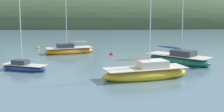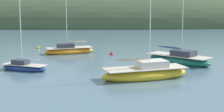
{
  "view_description": "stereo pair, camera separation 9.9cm",
  "coord_description": "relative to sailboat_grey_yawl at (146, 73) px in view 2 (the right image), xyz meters",
  "views": [
    {
      "loc": [
        -1.1,
        -15.26,
        6.73
      ],
      "look_at": [
        0.0,
        20.0,
        1.2
      ],
      "focal_mm": 56.56,
      "sensor_mm": 36.0,
      "label": 1
    },
    {
      "loc": [
        -1.0,
        -15.26,
        6.73
      ],
      "look_at": [
        0.0,
        20.0,
        1.2
      ],
      "focal_mm": 56.56,
      "sensor_mm": 36.0,
      "label": 2
    }
  ],
  "objects": [
    {
      "name": "far_shoreline_hill",
      "position": [
        -3.04,
        70.5,
        -0.4
      ],
      "size": [
        150.0,
        36.0,
        24.09
      ],
      "color": "#425638",
      "rests_on": "ground"
    },
    {
      "name": "sailboat_grey_yawl",
      "position": [
        0.0,
        0.0,
        0.0
      ],
      "size": [
        8.4,
        4.94,
        9.29
      ],
      "color": "gold",
      "rests_on": "ground"
    },
    {
      "name": "sailboat_orange_cutter",
      "position": [
        -8.09,
        15.11,
        -0.07
      ],
      "size": [
        6.76,
        4.17,
        9.19
      ],
      "color": "orange",
      "rests_on": "ground"
    },
    {
      "name": "sailboat_yellow_far",
      "position": [
        -11.5,
        3.95,
        -0.15
      ],
      "size": [
        5.07,
        3.33,
        7.16
      ],
      "color": "navy",
      "rests_on": "ground"
    },
    {
      "name": "sailboat_navy_dinghy",
      "position": [
        4.49,
        7.26,
        -0.01
      ],
      "size": [
        7.28,
        7.05,
        10.31
      ],
      "color": "#196B56",
      "rests_on": "ground"
    },
    {
      "name": "mooring_buoy_outer",
      "position": [
        -12.95,
        19.92,
        -0.35
      ],
      "size": [
        0.44,
        0.44,
        0.54
      ],
      "color": "yellow",
      "rests_on": "ground"
    },
    {
      "name": "mooring_buoy_channel",
      "position": [
        -2.66,
        13.57,
        -0.35
      ],
      "size": [
        0.44,
        0.44,
        0.54
      ],
      "color": "red",
      "rests_on": "ground"
    }
  ]
}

